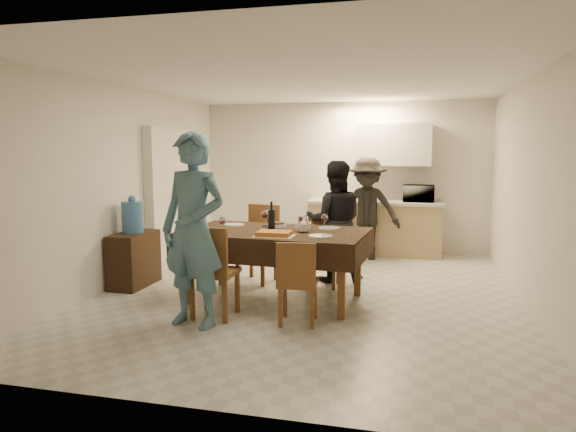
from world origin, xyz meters
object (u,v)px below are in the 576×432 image
Objects in this scene: dining_table at (274,234)px; water_jug at (132,217)px; microwave at (419,193)px; person_kitchen at (367,209)px; console at (134,259)px; water_pitcher at (303,224)px; person_near at (193,230)px; savoury_tart at (274,234)px; wine_bottle at (271,216)px; person_far at (335,221)px.

water_jug is (-1.94, 0.17, 0.12)m from dining_table.
microwave is 0.31× the size of person_kitchen.
console is 3.72m from person_kitchen.
water_pitcher is 1.35m from person_near.
microwave is 0.26× the size of person_near.
savoury_tart is (2.04, -0.55, -0.05)m from water_jug.
dining_table is 5.13× the size of savoury_tart.
wine_bottle is at bearing 165.96° from water_pitcher.
dining_table is at bearing 61.45° from microwave.
water_pitcher reaches higher than console.
wine_bottle reaches higher than dining_table.
dining_table is 5.40× the size of water_jug.
wine_bottle is 0.48m from savoury_tart.
person_near is at bearing -110.96° from person_kitchen.
water_jug is 0.21× the size of person_near.
savoury_tart is 3.06m from person_kitchen.
person_near is at bearing -134.13° from savoury_tart.
savoury_tart is at bearing -15.20° from console.
water_pitcher is 0.37× the size of microwave.
person_kitchen reaches higher than water_pitcher.
person_kitchen is (1.40, 3.64, -0.15)m from person_near.
person_kitchen is (2.78, 2.42, -0.08)m from water_jug.
microwave is at bearing 65.57° from savoury_tart.
wine_bottle is 1.21m from person_near.
water_pitcher is 1.12m from person_far.
console is 4.11× the size of water_pitcher.
console is at bearing 151.09° from person_near.
person_kitchen reaches higher than dining_table.
person_kitchen is at bearing 29.07° from microwave.
person_far is (2.49, 0.88, 0.46)m from console.
console is at bearing -90.00° from water_jug.
person_near is (-2.20, -4.09, -0.08)m from microwave.
console is 0.46× the size of person_kitchen.
person_far is (2.49, 0.88, -0.09)m from water_jug.
wine_bottle reaches higher than console.
savoury_tart is 3.76m from microwave.
person_far reaches higher than microwave.
savoury_tart is at bearing -70.77° from wine_bottle.
person_near reaches higher than dining_table.
person_kitchen is (0.90, 2.54, -0.17)m from wine_bottle.
dining_table is 3.47m from microwave.
person_kitchen is at bearing 40.96° from water_jug.
wine_bottle is at bearing -3.76° from console.
person_far is at bearing -100.84° from person_kitchen.
wine_bottle reaches higher than water_pitcher.
savoury_tart is 1.50m from person_far.
water_jug is at bearing 151.09° from person_near.
person_near reaches higher than water_jug.
water_jug reaches higher than savoury_tart.
person_near reaches higher than person_kitchen.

